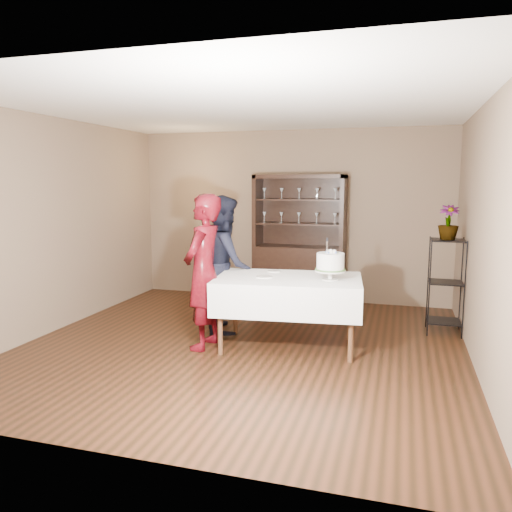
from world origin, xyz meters
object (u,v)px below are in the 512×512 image
object	(u,v)px
cake_table	(288,294)
cake	(330,263)
woman	(204,272)
potted_plant	(448,222)
man	(224,264)
plant_etagere	(446,282)
china_hutch	(299,261)

from	to	relation	value
cake_table	cake	distance (m)	0.61
woman	potted_plant	xyz separation A→B (m)	(2.68, 1.36, 0.52)
cake_table	man	bearing A→B (deg)	155.44
woman	cake	xyz separation A→B (m)	(1.39, 0.27, 0.12)
woman	potted_plant	distance (m)	3.05
man	plant_etagere	bearing A→B (deg)	-101.73
man	cake	xyz separation A→B (m)	(1.40, -0.43, 0.14)
plant_etagere	cake	size ratio (longest dim) A/B	2.55
plant_etagere	china_hutch	bearing A→B (deg)	153.17
china_hutch	man	xyz separation A→B (m)	(-0.62, -1.72, 0.20)
china_hutch	plant_etagere	bearing A→B (deg)	-26.83
china_hutch	plant_etagere	world-z (taller)	china_hutch
potted_plant	cake	bearing A→B (deg)	-139.74
woman	plant_etagere	bearing A→B (deg)	119.69
woman	man	bearing A→B (deg)	-176.67
cake	potted_plant	distance (m)	1.73
china_hutch	potted_plant	xyz separation A→B (m)	(2.07, -1.06, 0.74)
man	potted_plant	bearing A→B (deg)	-101.85
potted_plant	woman	bearing A→B (deg)	-153.11
plant_etagere	cake	distance (m)	1.73
plant_etagere	man	xyz separation A→B (m)	(-2.70, -0.67, 0.21)
woman	cake	size ratio (longest dim) A/B	3.75
plant_etagere	cake_table	size ratio (longest dim) A/B	0.69
woman	man	xyz separation A→B (m)	(-0.01, 0.70, -0.02)
china_hutch	woman	size ratio (longest dim) A/B	1.13
potted_plant	plant_etagere	bearing A→B (deg)	41.07
man	potted_plant	xyz separation A→B (m)	(2.69, 0.66, 0.54)
cake_table	potted_plant	xyz separation A→B (m)	(1.76, 1.08, 0.78)
plant_etagere	man	size ratio (longest dim) A/B	0.69
cake_table	potted_plant	distance (m)	2.21
cake	potted_plant	size ratio (longest dim) A/B	1.10
woman	china_hutch	bearing A→B (deg)	168.62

